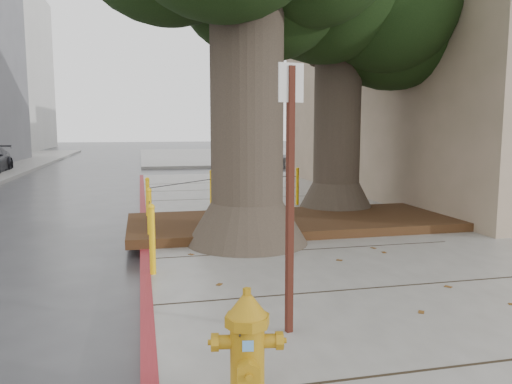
# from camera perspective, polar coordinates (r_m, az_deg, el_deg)

# --- Properties ---
(ground) EXTENTS (140.00, 140.00, 0.00)m
(ground) POSITION_cam_1_polar(r_m,az_deg,el_deg) (6.11, 7.26, -12.62)
(ground) COLOR #28282B
(ground) RESTS_ON ground
(sidewalk_far) EXTENTS (16.00, 20.00, 0.15)m
(sidewalk_far) POSITION_cam_1_polar(r_m,az_deg,el_deg) (36.33, -0.28, 4.21)
(sidewalk_far) COLOR slate
(sidewalk_far) RESTS_ON ground
(curb_red) EXTENTS (0.14, 26.00, 0.16)m
(curb_red) POSITION_cam_1_polar(r_m,az_deg,el_deg) (8.13, -12.60, -7.11)
(curb_red) COLOR maroon
(curb_red) RESTS_ON ground
(planter_bed) EXTENTS (6.40, 2.60, 0.16)m
(planter_bed) POSITION_cam_1_polar(r_m,az_deg,el_deg) (9.90, 4.35, -3.43)
(planter_bed) COLOR black
(planter_bed) RESTS_ON sidewalk_main
(building_side_white) EXTENTS (10.00, 10.00, 9.00)m
(building_side_white) POSITION_cam_1_polar(r_m,az_deg,el_deg) (36.26, 17.10, 10.88)
(building_side_white) COLOR silver
(building_side_white) RESTS_ON ground
(building_side_grey) EXTENTS (12.00, 14.00, 12.00)m
(building_side_grey) POSITION_cam_1_polar(r_m,az_deg,el_deg) (44.60, 20.05, 11.98)
(building_side_grey) COLOR slate
(building_side_grey) RESTS_ON ground
(bollard_ring) EXTENTS (3.79, 5.39, 0.95)m
(bollard_ring) POSITION_cam_1_polar(r_m,az_deg,el_deg) (9.92, -6.25, -0.89)
(bollard_ring) COLOR yellow
(bollard_ring) RESTS_ON sidewalk_main
(fire_hydrant) EXTENTS (0.45, 0.42, 0.84)m
(fire_hydrant) POSITION_cam_1_polar(r_m,az_deg,el_deg) (3.62, -1.00, -17.46)
(fire_hydrant) COLOR #B47F12
(fire_hydrant) RESTS_ON sidewalk_main
(signpost) EXTENTS (0.25, 0.07, 2.50)m
(signpost) POSITION_cam_1_polar(r_m,az_deg,el_deg) (4.58, 3.92, 0.91)
(signpost) COLOR #471911
(signpost) RESTS_ON sidewalk_main
(car_silver) EXTENTS (3.51, 1.57, 1.17)m
(car_silver) POSITION_cam_1_polar(r_m,az_deg,el_deg) (25.85, 0.50, 4.06)
(car_silver) COLOR #9E9FA3
(car_silver) RESTS_ON ground
(car_red) EXTENTS (3.85, 1.65, 1.23)m
(car_red) POSITION_cam_1_polar(r_m,az_deg,el_deg) (26.87, 17.61, 3.91)
(car_red) COLOR maroon
(car_red) RESTS_ON ground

